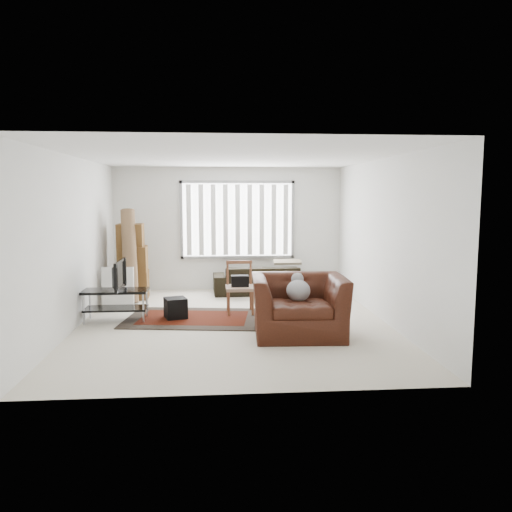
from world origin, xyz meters
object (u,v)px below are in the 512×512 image
(sofa, at_px, (261,275))
(side_chair, at_px, (240,285))
(moving_boxes, at_px, (132,264))
(tv_stand, at_px, (116,298))
(armchair, at_px, (299,301))

(sofa, relative_size, side_chair, 2.20)
(sofa, xyz_separation_m, side_chair, (-0.54, -1.82, 0.12))
(moving_boxes, distance_m, side_chair, 2.58)
(tv_stand, bearing_deg, moving_boxes, 90.81)
(side_chair, distance_m, armchair, 1.66)
(tv_stand, relative_size, armchair, 0.74)
(tv_stand, height_order, armchair, armchair)
(sofa, distance_m, side_chair, 1.90)
(sofa, relative_size, armchair, 1.42)
(moving_boxes, bearing_deg, sofa, 7.42)
(tv_stand, height_order, moving_boxes, moving_boxes)
(moving_boxes, relative_size, sofa, 0.75)
(sofa, height_order, armchair, armchair)
(tv_stand, relative_size, moving_boxes, 0.70)
(tv_stand, bearing_deg, armchair, -20.18)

